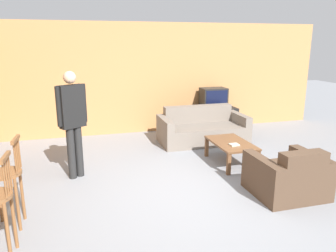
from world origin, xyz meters
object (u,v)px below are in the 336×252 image
couch_far (202,130)px  person_by_window (73,118)px  book_on_table (234,145)px  bar_chair_mid (7,181)px  tv_unit (213,119)px  tv (213,98)px  armchair_near (288,177)px  coffee_table (231,145)px

couch_far → person_by_window: (-2.70, -1.28, 0.72)m
book_on_table → person_by_window: bearing=173.1°
bar_chair_mid → book_on_table: 3.57m
tv_unit → tv: tv is taller
person_by_window → armchair_near: bearing=-27.2°
couch_far → coffee_table: size_ratio=1.82×
couch_far → book_on_table: (-0.04, -1.60, 0.15)m
person_by_window → tv: bearing=32.6°
coffee_table → armchair_near: bearing=-81.0°
book_on_table → tv: bearing=75.0°
bar_chair_mid → person_by_window: bearing=59.9°
bar_chair_mid → book_on_table: bar_chair_mid is taller
couch_far → coffee_table: (-0.00, -1.41, 0.08)m
couch_far → tv_unit: couch_far is taller
coffee_table → person_by_window: 2.78m
coffee_table → book_on_table: book_on_table is taller
tv → book_on_table: (-0.65, -2.44, -0.39)m
bar_chair_mid → person_by_window: person_by_window is taller
person_by_window → couch_far: bearing=25.4°
bar_chair_mid → tv: bar_chair_mid is taller
couch_far → tv_unit: 1.04m
tv_unit → person_by_window: 4.00m
bar_chair_mid → couch_far: bar_chair_mid is taller
tv_unit → couch_far: bearing=-126.1°
book_on_table → person_by_window: 2.74m
coffee_table → person_by_window: size_ratio=0.60×
coffee_table → bar_chair_mid: bearing=-161.1°
tv → bar_chair_mid: bearing=-139.9°
bar_chair_mid → couch_far: bearing=36.9°
bar_chair_mid → tv_unit: size_ratio=0.94×
bar_chair_mid → armchair_near: 3.70m
coffee_table → tv_unit: size_ratio=0.89×
armchair_near → book_on_table: armchair_near is taller
armchair_near → book_on_table: size_ratio=5.94×
tv_unit → book_on_table: size_ratio=7.19×
tv_unit → armchair_near: bearing=-96.2°
couch_far → armchair_near: 2.79m
tv → coffee_table: bearing=-105.3°
armchair_near → person_by_window: size_ratio=0.56×
bar_chair_mid → person_by_window: (0.76, 1.32, 0.40)m
couch_far → tv: bearing=53.8°
bar_chair_mid → tv_unit: (4.08, 3.44, -0.30)m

